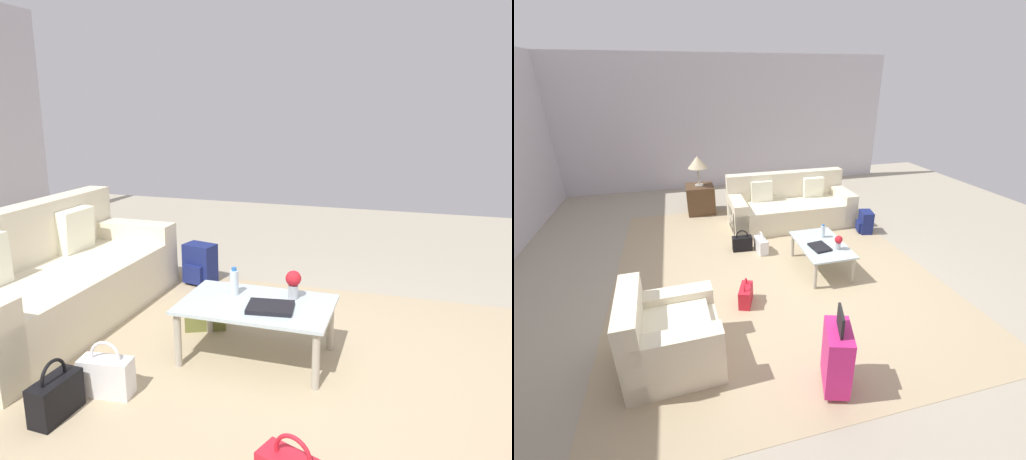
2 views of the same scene
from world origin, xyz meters
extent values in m
plane|color=#A89E89|center=(0.00, 0.00, 0.00)|extent=(12.00, 12.00, 0.00)
cube|color=tan|center=(0.60, 0.20, 0.00)|extent=(5.20, 4.40, 0.01)
cube|color=beige|center=(2.10, -0.60, 0.23)|extent=(0.96, 2.29, 0.45)
cube|color=beige|center=(2.47, -0.60, 0.47)|extent=(0.22, 2.29, 0.94)
cube|color=beige|center=(2.10, -1.63, 0.31)|extent=(0.96, 0.24, 0.62)
cube|color=white|center=(2.31, -1.12, 0.63)|extent=(0.14, 0.40, 0.41)
cube|color=silver|center=(0.40, -0.50, 0.40)|extent=(1.04, 0.65, 0.02)
cylinder|color=#ADA899|center=(-0.07, -0.23, 0.19)|extent=(0.05, 0.05, 0.39)
cylinder|color=#ADA899|center=(0.87, -0.23, 0.19)|extent=(0.05, 0.05, 0.39)
cylinder|color=#ADA899|center=(-0.07, -0.77, 0.19)|extent=(0.05, 0.05, 0.39)
cylinder|color=#ADA899|center=(0.87, -0.77, 0.19)|extent=(0.05, 0.05, 0.39)
cylinder|color=silver|center=(0.60, -0.60, 0.50)|extent=(0.06, 0.06, 0.18)
cylinder|color=#2D6BBC|center=(0.60, -0.60, 0.61)|extent=(0.04, 0.04, 0.02)
cube|color=black|center=(0.28, -0.42, 0.43)|extent=(0.33, 0.27, 0.03)
cylinder|color=#B2B7BC|center=(0.18, -0.65, 0.46)|extent=(0.07, 0.07, 0.10)
sphere|color=red|center=(0.18, -0.65, 0.56)|extent=(0.11, 0.11, 0.11)
cube|color=white|center=(1.14, 0.22, 0.12)|extent=(0.33, 0.18, 0.24)
torus|color=white|center=(1.14, 0.22, 0.26)|extent=(0.20, 0.04, 0.20)
cube|color=olive|center=(0.93, -0.83, 0.12)|extent=(0.35, 0.26, 0.24)
torus|color=olive|center=(0.93, -0.83, 0.26)|extent=(0.19, 0.10, 0.20)
cube|color=black|center=(1.28, 0.50, 0.12)|extent=(0.15, 0.33, 0.24)
torus|color=black|center=(1.28, 0.50, 0.26)|extent=(0.03, 0.20, 0.20)
torus|color=red|center=(-0.15, 0.73, 0.26)|extent=(0.19, 0.09, 0.20)
cube|color=navy|center=(1.40, -1.80, 0.20)|extent=(0.34, 0.26, 0.40)
cube|color=navy|center=(1.43, -1.68, 0.12)|extent=(0.22, 0.10, 0.18)
camera|label=1|loc=(-0.56, 2.55, 1.73)|focal=35.00mm
camera|label=2|loc=(-3.65, 1.37, 2.62)|focal=24.00mm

